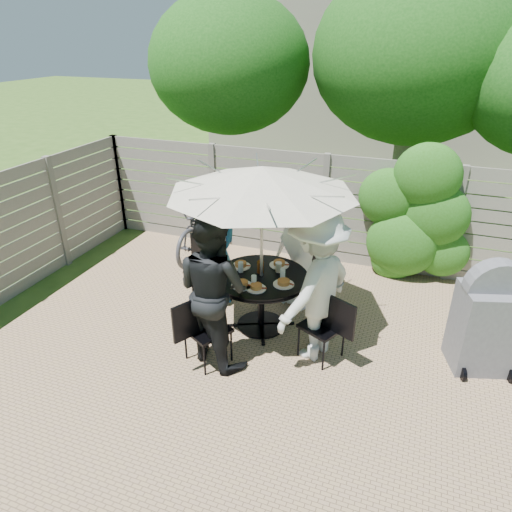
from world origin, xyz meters
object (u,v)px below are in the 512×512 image
(plate_right, at_px, (284,283))
(glass_left, at_px, (241,267))
(patio_table, at_px, (261,291))
(person_front, at_px, (213,289))
(person_back, at_px, (301,251))
(chair_right, at_px, (322,339))
(glass_front, at_px, (254,281))
(chair_front, at_px, (207,342))
(person_left, at_px, (216,250))
(plate_front, at_px, (242,284))
(umbrella, at_px, (262,180))
(coffee_cup, at_px, (279,268))
(person_right, at_px, (316,287))
(syrup_jug, at_px, (260,267))
(glass_right, at_px, (283,274))
(chair_left, at_px, (211,284))
(plate_extra, at_px, (256,287))
(chair_back, at_px, (305,280))
(plate_left, at_px, (241,265))
(bbq_grill, at_px, (488,321))
(bicycle, at_px, (207,224))
(plate_back, at_px, (279,264))

(plate_right, distance_m, glass_left, 0.63)
(patio_table, xyz_separation_m, person_front, (-0.30, -0.77, 0.40))
(person_back, relative_size, glass_left, 11.82)
(chair_right, bearing_deg, glass_front, 21.30)
(chair_front, distance_m, glass_left, 1.07)
(patio_table, bearing_deg, plate_right, -21.30)
(chair_right, bearing_deg, person_left, 4.55)
(patio_table, distance_m, chair_right, 1.00)
(chair_front, bearing_deg, plate_right, -13.28)
(patio_table, bearing_deg, person_front, -111.30)
(glass_left, bearing_deg, plate_front, -65.80)
(umbrella, distance_m, glass_front, 1.21)
(glass_left, height_order, coffee_cup, glass_left)
(person_front, distance_m, glass_front, 0.59)
(chair_right, relative_size, person_right, 0.49)
(umbrella, xyz_separation_m, person_left, (-0.77, 0.30, -1.16))
(person_front, bearing_deg, syrup_jug, -86.10)
(glass_right, bearing_deg, chair_left, 163.50)
(person_front, relative_size, syrup_jug, 11.77)
(person_left, distance_m, plate_extra, 1.06)
(syrup_jug, bearing_deg, chair_front, -108.03)
(person_back, height_order, plate_front, person_back)
(glass_right, bearing_deg, plate_front, -140.48)
(chair_right, xyz_separation_m, person_right, (-0.13, 0.05, 0.66))
(person_back, bearing_deg, plate_right, -66.55)
(plate_right, bearing_deg, chair_back, 89.01)
(syrup_jug, bearing_deg, person_back, 64.30)
(plate_left, relative_size, glass_left, 1.86)
(person_left, relative_size, bbq_grill, 1.26)
(chair_back, bearing_deg, person_back, 6.64)
(bicycle, bearing_deg, person_right, -39.44)
(umbrella, xyz_separation_m, chair_front, (-0.35, -0.90, -1.75))
(person_back, distance_m, person_right, 1.18)
(person_back, xyz_separation_m, glass_front, (-0.30, -1.05, 0.03))
(chair_front, distance_m, person_front, 0.68)
(person_left, relative_size, plate_left, 6.68)
(plate_back, distance_m, glass_front, 0.63)
(chair_right, relative_size, plate_left, 3.50)
(patio_table, bearing_deg, glass_left, -179.30)
(person_left, relative_size, person_right, 0.93)
(person_right, bearing_deg, bicycle, -110.06)
(plate_back, relative_size, plate_extra, 1.08)
(plate_front, distance_m, bicycle, 2.68)
(coffee_cup, bearing_deg, person_right, -38.07)
(chair_back, distance_m, plate_left, 1.15)
(person_left, height_order, glass_left, person_left)
(umbrella, height_order, chair_back, umbrella)
(chair_left, distance_m, plate_left, 0.80)
(person_left, bearing_deg, coffee_cup, -76.69)
(plate_left, relative_size, coffee_cup, 2.17)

